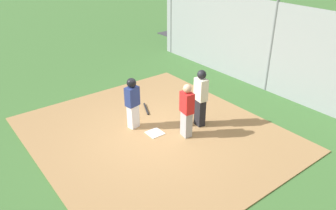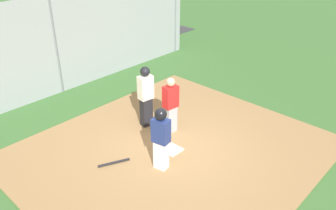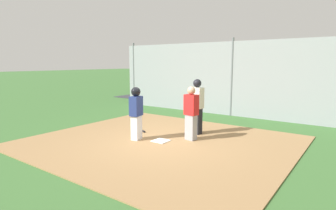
% 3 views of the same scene
% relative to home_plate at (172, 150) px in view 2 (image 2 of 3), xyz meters
% --- Properties ---
extents(ground_plane, '(140.00, 140.00, 0.00)m').
position_rel_home_plate_xyz_m(ground_plane, '(0.00, 0.00, -0.04)').
color(ground_plane, '#3D6B33').
extents(dirt_infield, '(7.20, 6.40, 0.03)m').
position_rel_home_plate_xyz_m(dirt_infield, '(0.00, 0.00, -0.03)').
color(dirt_infield, '#9E774C').
rests_on(dirt_infield, ground_plane).
extents(home_plate, '(0.44, 0.44, 0.02)m').
position_rel_home_plate_xyz_m(home_plate, '(0.00, 0.00, 0.00)').
color(home_plate, white).
rests_on(home_plate, dirt_infield).
extents(catcher, '(0.41, 0.31, 1.59)m').
position_rel_home_plate_xyz_m(catcher, '(-0.63, -0.64, 0.81)').
color(catcher, '#9E9EA3').
rests_on(catcher, dirt_infield).
extents(umpire, '(0.41, 0.31, 1.76)m').
position_rel_home_plate_xyz_m(umpire, '(-0.41, -1.36, 0.92)').
color(umpire, black).
rests_on(umpire, dirt_infield).
extents(runner, '(0.33, 0.42, 1.57)m').
position_rel_home_plate_xyz_m(runner, '(0.69, 0.29, 0.88)').
color(runner, silver).
rests_on(runner, dirt_infield).
extents(baseball_bat, '(0.73, 0.37, 0.06)m').
position_rel_home_plate_xyz_m(baseball_bat, '(1.37, -0.63, 0.02)').
color(baseball_bat, black).
rests_on(baseball_bat, dirt_infield).
extents(backstop_fence, '(12.00, 0.10, 3.35)m').
position_rel_home_plate_xyz_m(backstop_fence, '(0.00, -5.09, 1.56)').
color(backstop_fence, '#93999E').
rests_on(backstop_fence, ground_plane).
extents(parking_lot, '(18.00, 5.20, 0.04)m').
position_rel_home_plate_xyz_m(parking_lot, '(0.00, -9.23, -0.02)').
color(parking_lot, '#38383D').
rests_on(parking_lot, ground_plane).
extents(parked_car_green, '(4.29, 2.07, 1.28)m').
position_rel_home_plate_xyz_m(parked_car_green, '(-6.23, -9.76, 0.57)').
color(parked_car_green, '#235B38').
rests_on(parked_car_green, parking_lot).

